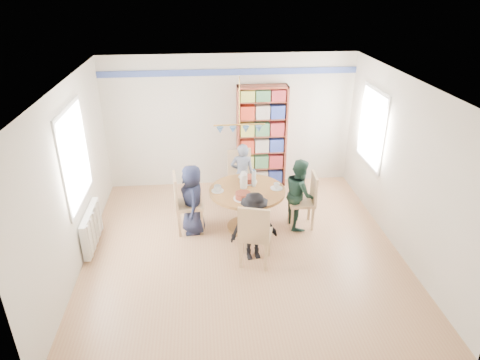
{
  "coord_description": "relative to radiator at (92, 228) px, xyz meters",
  "views": [
    {
      "loc": [
        -0.6,
        -5.78,
        4.05
      ],
      "look_at": [
        0.0,
        0.4,
        1.05
      ],
      "focal_mm": 32.0,
      "sensor_mm": 36.0,
      "label": 1
    }
  ],
  "objects": [
    {
      "name": "chair_left",
      "position": [
        1.48,
        0.35,
        0.23
      ],
      "size": [
        0.51,
        0.51,
        1.06
      ],
      "color": "tan",
      "rests_on": "ground"
    },
    {
      "name": "room_shell",
      "position": [
        2.16,
        0.57,
        1.3
      ],
      "size": [
        5.0,
        5.0,
        5.0
      ],
      "color": "white",
      "rests_on": "ground"
    },
    {
      "name": "person_near",
      "position": [
        2.57,
        -0.56,
        0.22
      ],
      "size": [
        0.79,
        0.52,
        1.14
      ],
      "primitive_type": "imported",
      "rotation": [
        0.0,
        0.0,
        0.14
      ],
      "color": "black",
      "rests_on": "ground"
    },
    {
      "name": "bookshelf",
      "position": [
        3.04,
        2.04,
        0.69
      ],
      "size": [
        1.0,
        0.3,
        2.11
      ],
      "color": "maroon",
      "rests_on": "ground"
    },
    {
      "name": "chair_right",
      "position": [
        3.6,
        0.31,
        0.2
      ],
      "size": [
        0.47,
        0.47,
        0.99
      ],
      "color": "tan",
      "rests_on": "ground"
    },
    {
      "name": "person_right",
      "position": [
        3.47,
        0.34,
        0.28
      ],
      "size": [
        0.48,
        0.61,
        1.26
      ],
      "primitive_type": "imported",
      "rotation": [
        0.0,
        0.0,
        1.57
      ],
      "color": "#1B362A",
      "rests_on": "ground"
    },
    {
      "name": "radiator",
      "position": [
        0.0,
        0.0,
        0.0
      ],
      "size": [
        0.12,
        1.0,
        0.6
      ],
      "color": "silver",
      "rests_on": "ground"
    },
    {
      "name": "dining_table",
      "position": [
        2.56,
        0.33,
        0.21
      ],
      "size": [
        1.3,
        1.3,
        0.75
      ],
      "color": "olive",
      "rests_on": "ground"
    },
    {
      "name": "person_far",
      "position": [
        2.57,
        1.22,
        0.27
      ],
      "size": [
        0.49,
        0.36,
        1.24
      ],
      "primitive_type": "imported",
      "rotation": [
        0.0,
        0.0,
        3.0
      ],
      "color": "gray",
      "rests_on": "ground"
    },
    {
      "name": "tableware",
      "position": [
        2.54,
        0.36,
        0.47
      ],
      "size": [
        1.21,
        1.21,
        0.32
      ],
      "color": "white",
      "rests_on": "dining_table"
    },
    {
      "name": "ground",
      "position": [
        2.42,
        -0.3,
        -0.35
      ],
      "size": [
        5.0,
        5.0,
        0.0
      ],
      "primitive_type": "plane",
      "color": "tan"
    },
    {
      "name": "chair_far",
      "position": [
        2.55,
        1.32,
        0.23
      ],
      "size": [
        0.55,
        0.55,
        1.05
      ],
      "color": "tan",
      "rests_on": "ground"
    },
    {
      "name": "person_left",
      "position": [
        1.63,
        0.31,
        0.27
      ],
      "size": [
        0.48,
        0.66,
        1.24
      ],
      "primitive_type": "imported",
      "rotation": [
        0.0,
        0.0,
        -1.42
      ],
      "color": "#171C34",
      "rests_on": "ground"
    },
    {
      "name": "chair_near",
      "position": [
        2.56,
        -0.75,
        0.23
      ],
      "size": [
        0.58,
        0.58,
        1.06
      ],
      "color": "tan",
      "rests_on": "ground"
    }
  ]
}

